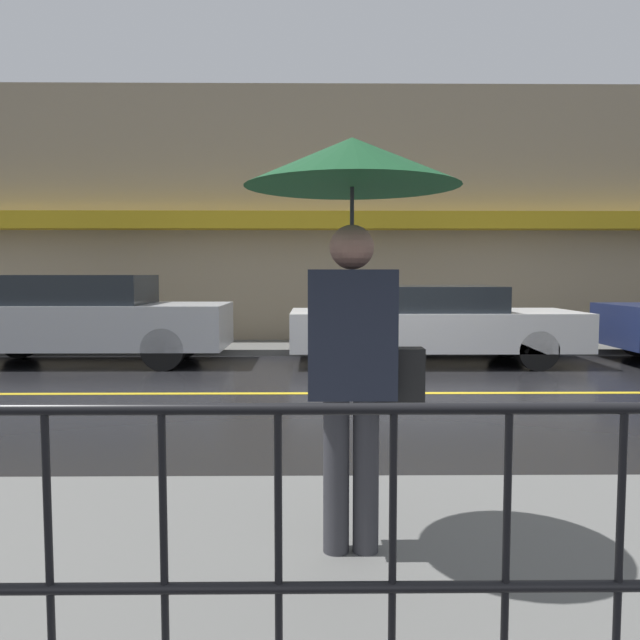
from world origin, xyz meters
TOP-DOWN VIEW (x-y plane):
  - ground_plane at (0.00, 0.00)m, footprint 80.00×80.00m
  - sidewalk_near at (0.00, -4.91)m, footprint 28.00×2.65m
  - sidewalk_far at (0.00, 4.46)m, footprint 28.00×1.74m
  - lane_marking at (0.00, 0.00)m, footprint 25.20×0.12m
  - building_storefront at (0.00, 5.45)m, footprint 28.00×0.85m
  - pedestrian at (-1.07, -4.76)m, footprint 1.04×1.04m
  - car_silver at (-5.13, 2.66)m, footprint 4.72×1.71m
  - car_white at (0.71, 2.66)m, footprint 4.78×1.85m

SIDE VIEW (x-z plane):
  - ground_plane at x=0.00m, z-range 0.00..0.00m
  - lane_marking at x=0.00m, z-range 0.00..0.01m
  - sidewalk_near at x=0.00m, z-range 0.00..0.12m
  - sidewalk_far at x=0.00m, z-range 0.00..0.12m
  - car_white at x=0.71m, z-range 0.03..1.34m
  - car_silver at x=-5.13m, z-range 0.02..1.52m
  - pedestrian at x=-1.07m, z-range 0.73..2.77m
  - building_storefront at x=0.00m, z-range -0.01..5.42m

